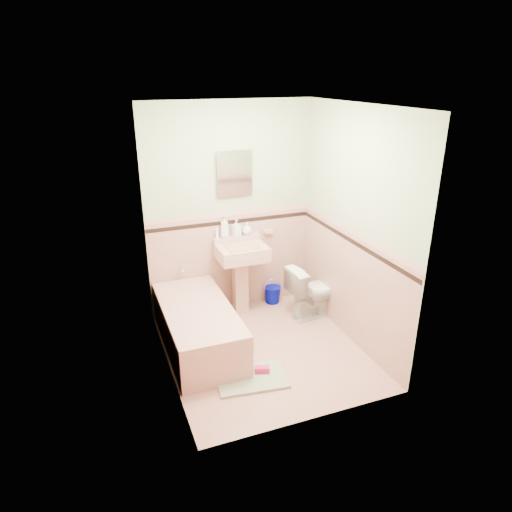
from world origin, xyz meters
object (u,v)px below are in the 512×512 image
object	(u,v)px
bathtub	(198,328)
bucket	(272,294)
sink	(242,280)
shoe	(262,369)
medicine_cabinet	(234,173)
soap_bottle_left	(224,227)
soap_bottle_mid	(236,228)
soap_bottle_right	(247,228)
toilet	(314,291)

from	to	relation	value
bathtub	bucket	distance (m)	1.33
sink	bucket	distance (m)	0.59
shoe	medicine_cabinet	bearing A→B (deg)	98.94
bathtub	soap_bottle_left	distance (m)	1.24
soap_bottle_mid	soap_bottle_right	bearing A→B (deg)	0.00
soap_bottle_mid	toilet	size ratio (longest dim) A/B	0.31
soap_bottle_left	soap_bottle_right	xyz separation A→B (m)	(0.28, 0.00, -0.06)
sink	shoe	bearing A→B (deg)	-100.22
sink	medicine_cabinet	distance (m)	1.27
soap_bottle_mid	soap_bottle_left	bearing A→B (deg)	180.00
toilet	shoe	bearing A→B (deg)	125.94
soap_bottle_mid	bucket	size ratio (longest dim) A/B	0.94
shoe	soap_bottle_left	bearing A→B (deg)	104.59
toilet	bathtub	bearing A→B (deg)	91.91
sink	soap_bottle_mid	bearing A→B (deg)	90.29
soap_bottle_left	soap_bottle_mid	world-z (taller)	soap_bottle_left
medicine_cabinet	bucket	xyz separation A→B (m)	(0.46, -0.07, -1.59)
sink	soap_bottle_right	xyz separation A→B (m)	(0.13, 0.18, 0.58)
sink	shoe	world-z (taller)	sink
soap_bottle_left	soap_bottle_right	bearing A→B (deg)	0.00
medicine_cabinet	toilet	world-z (taller)	medicine_cabinet
soap_bottle_right	bucket	distance (m)	0.98
soap_bottle_right	soap_bottle_left	bearing A→B (deg)	180.00
soap_bottle_right	toilet	world-z (taller)	soap_bottle_right
medicine_cabinet	bucket	bearing A→B (deg)	-8.64
bathtub	bucket	xyz separation A→B (m)	(1.14, 0.67, -0.12)
soap_bottle_right	shoe	distance (m)	1.75
bucket	shoe	distance (m)	1.53
soap_bottle_left	toilet	distance (m)	1.31
bathtub	soap_bottle_mid	size ratio (longest dim) A/B	7.38
soap_bottle_left	soap_bottle_mid	xyz separation A→B (m)	(0.14, 0.00, -0.03)
bathtub	soap_bottle_right	distance (m)	1.35
soap_bottle_right	bucket	xyz separation A→B (m)	(0.33, -0.04, -0.92)
sink	soap_bottle_left	distance (m)	0.68
bucket	soap_bottle_mid	bearing A→B (deg)	175.04
soap_bottle_right	shoe	size ratio (longest dim) A/B	1.05
soap_bottle_right	medicine_cabinet	bearing A→B (deg)	167.25
sink	soap_bottle_right	size ratio (longest dim) A/B	5.84
medicine_cabinet	soap_bottle_left	bearing A→B (deg)	-168.31
bathtub	soap_bottle_mid	bearing A→B (deg)	46.28
bathtub	sink	size ratio (longest dim) A/B	1.68
medicine_cabinet	toilet	xyz separation A→B (m)	(0.79, -0.56, -1.37)
sink	soap_bottle_left	world-z (taller)	soap_bottle_left
medicine_cabinet	shoe	size ratio (longest dim) A/B	3.13
soap_bottle_left	bucket	distance (m)	1.15
medicine_cabinet	shoe	world-z (taller)	medicine_cabinet
soap_bottle_left	shoe	world-z (taller)	soap_bottle_left
soap_bottle_left	toilet	bearing A→B (deg)	-29.51
soap_bottle_left	sink	bearing A→B (deg)	-51.15
bathtub	medicine_cabinet	size ratio (longest dim) A/B	3.29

